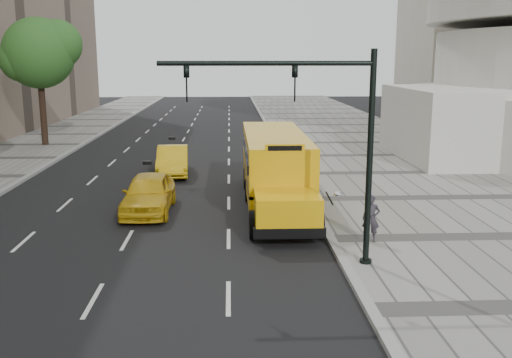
{
  "coord_description": "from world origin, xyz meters",
  "views": [
    {
      "loc": [
        2.58,
        -23.94,
        6.13
      ],
      "look_at": [
        3.5,
        -4.0,
        1.9
      ],
      "focal_mm": 40.0,
      "sensor_mm": 36.0,
      "label": 1
    }
  ],
  "objects_px": {
    "taxi_near": "(149,193)",
    "taxi_far": "(173,161)",
    "traffic_signal": "(322,132)",
    "tree_c": "(40,52)",
    "school_bus": "(275,163)",
    "pedestrian": "(371,218)"
  },
  "relations": [
    {
      "from": "tree_c",
      "to": "school_bus",
      "type": "xyz_separation_m",
      "value": [
        14.91,
        -16.81,
        -4.76
      ]
    },
    {
      "from": "taxi_near",
      "to": "traffic_signal",
      "type": "bearing_deg",
      "value": -47.38
    },
    {
      "from": "tree_c",
      "to": "traffic_signal",
      "type": "height_order",
      "value": "tree_c"
    },
    {
      "from": "tree_c",
      "to": "traffic_signal",
      "type": "distance_m",
      "value": 29.29
    },
    {
      "from": "tree_c",
      "to": "traffic_signal",
      "type": "xyz_separation_m",
      "value": [
        15.6,
        -24.67,
        -2.44
      ]
    },
    {
      "from": "school_bus",
      "to": "taxi_near",
      "type": "bearing_deg",
      "value": -166.36
    },
    {
      "from": "taxi_far",
      "to": "traffic_signal",
      "type": "relative_size",
      "value": 0.72
    },
    {
      "from": "school_bus",
      "to": "taxi_near",
      "type": "xyz_separation_m",
      "value": [
        -5.23,
        -1.27,
        -0.97
      ]
    },
    {
      "from": "school_bus",
      "to": "pedestrian",
      "type": "distance_m",
      "value": 6.52
    },
    {
      "from": "taxi_near",
      "to": "taxi_far",
      "type": "relative_size",
      "value": 1.01
    },
    {
      "from": "taxi_far",
      "to": "traffic_signal",
      "type": "height_order",
      "value": "traffic_signal"
    },
    {
      "from": "traffic_signal",
      "to": "taxi_near",
      "type": "bearing_deg",
      "value": 131.94
    },
    {
      "from": "tree_c",
      "to": "taxi_near",
      "type": "distance_m",
      "value": 21.29
    },
    {
      "from": "school_bus",
      "to": "tree_c",
      "type": "bearing_deg",
      "value": 131.57
    },
    {
      "from": "school_bus",
      "to": "traffic_signal",
      "type": "distance_m",
      "value": 8.23
    },
    {
      "from": "school_bus",
      "to": "taxi_far",
      "type": "xyz_separation_m",
      "value": [
        -5.01,
        6.44,
        -1.0
      ]
    },
    {
      "from": "taxi_near",
      "to": "taxi_far",
      "type": "distance_m",
      "value": 7.72
    },
    {
      "from": "traffic_signal",
      "to": "school_bus",
      "type": "bearing_deg",
      "value": 95.03
    },
    {
      "from": "tree_c",
      "to": "taxi_near",
      "type": "bearing_deg",
      "value": -61.84
    },
    {
      "from": "traffic_signal",
      "to": "tree_c",
      "type": "bearing_deg",
      "value": 122.31
    },
    {
      "from": "taxi_near",
      "to": "pedestrian",
      "type": "bearing_deg",
      "value": -29.33
    },
    {
      "from": "taxi_far",
      "to": "traffic_signal",
      "type": "bearing_deg",
      "value": -72.14
    }
  ]
}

